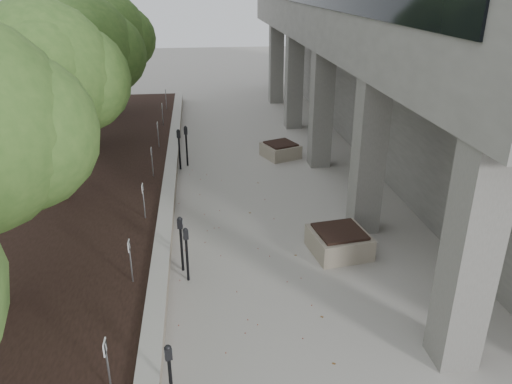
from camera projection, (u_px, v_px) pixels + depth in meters
retaining_wall at (170, 186)px, 15.39m from camera, size 0.39×26.00×0.50m
planting_bed at (48, 193)px, 15.01m from camera, size 7.00×26.00×0.40m
crabapple_tree_3 at (47, 105)px, 13.02m from camera, size 4.60×4.00×5.44m
crabapple_tree_4 at (84, 73)px, 17.57m from camera, size 4.60×4.00×5.44m
crabapple_tree_5 at (107, 53)px, 22.13m from camera, size 4.60×4.00×5.44m
parking_sign_2 at (108, 367)px, 7.34m from camera, size 0.04×0.22×0.96m
parking_sign_3 at (131, 262)px, 10.07m from camera, size 0.04×0.22×0.96m
parking_sign_4 at (144, 201)px, 12.81m from camera, size 0.04×0.22×0.96m
parking_sign_5 at (152, 162)px, 15.54m from camera, size 0.04×0.22×0.96m
parking_sign_6 at (158, 135)px, 18.27m from camera, size 0.04×0.22×0.96m
parking_sign_7 at (163, 114)px, 21.01m from camera, size 0.04×0.22×0.96m
parking_sign_8 at (166, 99)px, 23.74m from camera, size 0.04×0.22×0.96m
parking_meter_1 at (170, 378)px, 7.46m from camera, size 0.14×0.12×1.26m
parking_meter_2 at (187, 255)px, 10.77m from camera, size 0.15×0.12×1.31m
parking_meter_3 at (181, 244)px, 11.13m from camera, size 0.15×0.12×1.37m
parking_meter_4 at (179, 149)px, 17.17m from camera, size 0.16×0.13×1.46m
parking_meter_5 at (187, 146)px, 17.49m from camera, size 0.15×0.11×1.48m
planter_front at (339, 241)px, 12.03m from camera, size 1.48×1.48×0.61m
planter_back at (281, 150)px, 18.55m from camera, size 1.54×1.54×0.55m
berry_scatter at (235, 254)px, 12.03m from camera, size 3.30×14.10×0.02m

